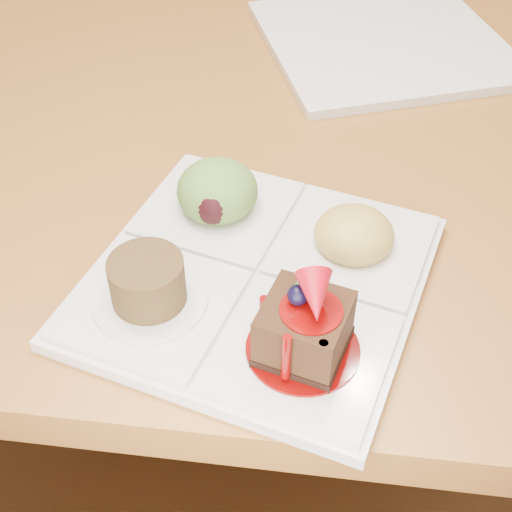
# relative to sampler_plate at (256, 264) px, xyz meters

# --- Properties ---
(ground) EXTENTS (6.00, 6.00, 0.00)m
(ground) POSITION_rel_sampler_plate_xyz_m (-0.13, 0.75, -0.77)
(ground) COLOR brown
(sampler_plate) EXTENTS (0.33, 0.33, 0.10)m
(sampler_plate) POSITION_rel_sampler_plate_xyz_m (0.00, 0.00, 0.00)
(sampler_plate) COLOR silver
(sampler_plate) RESTS_ON dining_table
(second_plate) EXTENTS (0.38, 0.38, 0.01)m
(second_plate) POSITION_rel_sampler_plate_xyz_m (0.11, 0.45, -0.01)
(second_plate) COLOR silver
(second_plate) RESTS_ON dining_table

